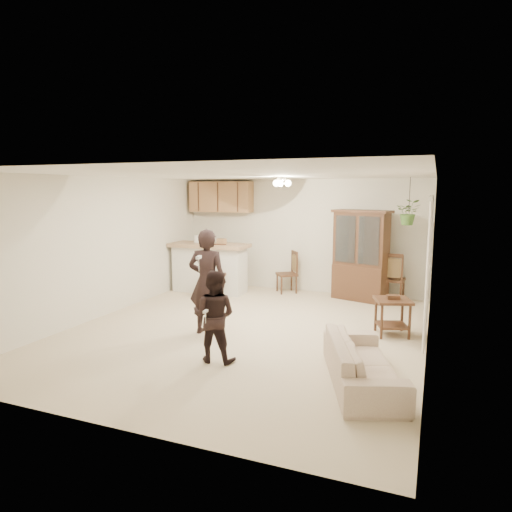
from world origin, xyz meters
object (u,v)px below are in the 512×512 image
at_px(china_hutch, 361,256).
at_px(side_table, 392,316).
at_px(sofa, 362,354).
at_px(adult, 207,278).
at_px(chair_hutch_right, 393,287).
at_px(chair_bar, 215,282).
at_px(chair_hutch_left, 287,281).
at_px(child, 214,312).

bearing_deg(china_hutch, side_table, -52.28).
bearing_deg(sofa, side_table, -24.00).
xyz_separation_m(adult, china_hutch, (1.89, 3.14, 0.02)).
height_order(side_table, chair_hutch_right, chair_hutch_right).
height_order(adult, chair_bar, adult).
relative_size(chair_hutch_left, chair_hutch_right, 0.92).
bearing_deg(chair_hutch_right, chair_hutch_left, 5.34).
height_order(sofa, china_hutch, china_hutch).
relative_size(china_hutch, chair_hutch_left, 2.01).
bearing_deg(adult, chair_hutch_left, -104.60).
bearing_deg(chair_bar, adult, -82.50).
distance_m(sofa, side_table, 2.02).
distance_m(adult, chair_bar, 2.55).
bearing_deg(chair_hutch_right, child, 70.15).
xyz_separation_m(china_hutch, chair_hutch_left, (-1.61, 0.09, -0.66)).
xyz_separation_m(chair_bar, chair_hutch_right, (3.56, 1.01, -0.03)).
bearing_deg(chair_hutch_left, side_table, 12.44).
bearing_deg(china_hutch, child, -90.45).
bearing_deg(chair_hutch_left, child, -30.38).
relative_size(side_table, chair_hutch_left, 0.72).
bearing_deg(chair_bar, side_table, -35.65).
distance_m(adult, child, 1.22).
xyz_separation_m(adult, chair_bar, (-1.02, 2.26, -0.59)).
bearing_deg(china_hutch, chair_hutch_left, -166.67).
relative_size(adult, chair_hutch_right, 1.78).
bearing_deg(side_table, china_hutch, 111.33).
relative_size(sofa, china_hutch, 1.01).
relative_size(china_hutch, chair_hutch_right, 1.84).
height_order(adult, chair_hutch_left, adult).
bearing_deg(side_table, sofa, -94.52).
bearing_deg(chair_hutch_right, chair_bar, 19.99).
xyz_separation_m(adult, chair_hutch_left, (0.28, 3.23, -0.64)).
bearing_deg(adult, chair_bar, -75.35).
xyz_separation_m(china_hutch, side_table, (0.84, -2.16, -0.62)).
height_order(adult, child, adult).
distance_m(china_hutch, chair_hutch_left, 1.74).
distance_m(adult, chair_hutch_right, 4.19).
height_order(child, china_hutch, china_hutch).
bearing_deg(child, adult, -63.54).
relative_size(chair_bar, chair_hutch_left, 1.20).
bearing_deg(chair_bar, china_hutch, -0.05).
height_order(sofa, side_table, sofa).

